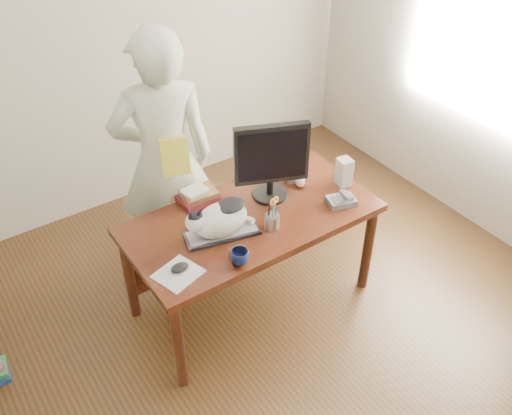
% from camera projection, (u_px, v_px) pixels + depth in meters
% --- Properties ---
extents(room, '(4.50, 4.50, 4.50)m').
position_uv_depth(room, '(318.00, 184.00, 2.84)').
color(room, black).
rests_on(room, ground).
extents(desk, '(1.60, 0.80, 0.75)m').
position_uv_depth(desk, '(245.00, 227.00, 3.74)').
color(desk, black).
rests_on(desk, ground).
extents(keyboard, '(0.48, 0.27, 0.03)m').
position_uv_depth(keyboard, '(222.00, 233.00, 3.44)').
color(keyboard, black).
rests_on(keyboard, desk).
extents(cat, '(0.45, 0.28, 0.25)m').
position_uv_depth(cat, '(219.00, 219.00, 3.36)').
color(cat, silver).
rests_on(cat, keyboard).
extents(monitor, '(0.46, 0.31, 0.54)m').
position_uv_depth(monitor, '(271.00, 158.00, 3.57)').
color(monitor, black).
rests_on(monitor, desk).
extents(pen_cup, '(0.11, 0.11, 0.23)m').
position_uv_depth(pen_cup, '(272.00, 220.00, 3.47)').
color(pen_cup, '#98989D').
rests_on(pen_cup, desk).
extents(mousepad, '(0.29, 0.27, 0.01)m').
position_uv_depth(mousepad, '(178.00, 274.00, 3.18)').
color(mousepad, silver).
rests_on(mousepad, desk).
extents(mouse, '(0.12, 0.10, 0.04)m').
position_uv_depth(mouse, '(179.00, 268.00, 3.19)').
color(mouse, black).
rests_on(mouse, mousepad).
extents(coffee_mug, '(0.15, 0.15, 0.09)m').
position_uv_depth(coffee_mug, '(240.00, 257.00, 3.23)').
color(coffee_mug, black).
rests_on(coffee_mug, desk).
extents(phone, '(0.20, 0.17, 0.08)m').
position_uv_depth(phone, '(342.00, 200.00, 3.68)').
color(phone, slate).
rests_on(phone, desk).
extents(speaker, '(0.10, 0.11, 0.20)m').
position_uv_depth(speaker, '(344.00, 172.00, 3.81)').
color(speaker, '#A2A2A5').
rests_on(speaker, desk).
extents(baseball, '(0.07, 0.07, 0.07)m').
position_uv_depth(baseball, '(300.00, 182.00, 3.83)').
color(baseball, white).
rests_on(baseball, desk).
extents(book_stack, '(0.26, 0.19, 0.09)m').
position_uv_depth(book_stack, '(198.00, 195.00, 3.70)').
color(book_stack, '#4B1416').
rests_on(book_stack, desk).
extents(calculator, '(0.20, 0.24, 0.06)m').
position_uv_depth(calculator, '(292.00, 171.00, 3.95)').
color(calculator, slate).
rests_on(calculator, desk).
extents(person, '(0.78, 0.62, 1.85)m').
position_uv_depth(person, '(164.00, 161.00, 3.77)').
color(person, white).
rests_on(person, ground).
extents(held_book, '(0.20, 0.15, 0.24)m').
position_uv_depth(held_book, '(175.00, 157.00, 3.59)').
color(held_book, gold).
rests_on(held_book, person).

